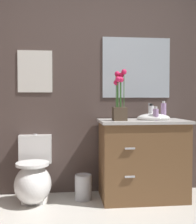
{
  "coord_description": "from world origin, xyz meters",
  "views": [
    {
      "loc": [
        -0.28,
        -1.78,
        1.08
      ],
      "look_at": [
        0.05,
        1.22,
        0.95
      ],
      "focal_mm": 46.59,
      "sensor_mm": 36.0,
      "label": 1
    }
  ],
  "objects_px": {
    "vanity_cabinet": "(143,158)",
    "trash_bin": "(83,187)",
    "hand_wash_bottle": "(151,112)",
    "wall_poster": "(35,71)",
    "toilet": "(33,179)",
    "soap_bottle": "(164,111)",
    "flower_vase": "(120,101)",
    "lotion_bottle": "(156,114)",
    "wall_mirror": "(136,68)"
  },
  "relations": [
    {
      "from": "hand_wash_bottle",
      "to": "wall_mirror",
      "type": "relative_size",
      "value": 0.22
    },
    {
      "from": "toilet",
      "to": "vanity_cabinet",
      "type": "distance_m",
      "value": 1.19
    },
    {
      "from": "toilet",
      "to": "wall_mirror",
      "type": "distance_m",
      "value": 1.7
    },
    {
      "from": "vanity_cabinet",
      "to": "soap_bottle",
      "type": "xyz_separation_m",
      "value": [
        0.22,
        -0.02,
        0.51
      ]
    },
    {
      "from": "vanity_cabinet",
      "to": "soap_bottle",
      "type": "bearing_deg",
      "value": -4.89
    },
    {
      "from": "trash_bin",
      "to": "wall_mirror",
      "type": "bearing_deg",
      "value": 22.2
    },
    {
      "from": "toilet",
      "to": "trash_bin",
      "type": "height_order",
      "value": "toilet"
    },
    {
      "from": "flower_vase",
      "to": "trash_bin",
      "type": "height_order",
      "value": "flower_vase"
    },
    {
      "from": "lotion_bottle",
      "to": "hand_wash_bottle",
      "type": "xyz_separation_m",
      "value": [
        0.02,
        0.23,
        0.01
      ]
    },
    {
      "from": "toilet",
      "to": "trash_bin",
      "type": "distance_m",
      "value": 0.54
    },
    {
      "from": "toilet",
      "to": "flower_vase",
      "type": "height_order",
      "value": "flower_vase"
    },
    {
      "from": "flower_vase",
      "to": "lotion_bottle",
      "type": "relative_size",
      "value": 3.64
    },
    {
      "from": "toilet",
      "to": "hand_wash_bottle",
      "type": "bearing_deg",
      "value": 4.73
    },
    {
      "from": "flower_vase",
      "to": "lotion_bottle",
      "type": "bearing_deg",
      "value": -2.85
    },
    {
      "from": "wall_poster",
      "to": "wall_mirror",
      "type": "distance_m",
      "value": 1.17
    },
    {
      "from": "soap_bottle",
      "to": "wall_poster",
      "type": "bearing_deg",
      "value": 167.34
    },
    {
      "from": "trash_bin",
      "to": "hand_wash_bottle",
      "type": "bearing_deg",
      "value": 7.52
    },
    {
      "from": "toilet",
      "to": "soap_bottle",
      "type": "distance_m",
      "value": 1.56
    },
    {
      "from": "wall_mirror",
      "to": "lotion_bottle",
      "type": "bearing_deg",
      "value": -73.62
    },
    {
      "from": "vanity_cabinet",
      "to": "wall_mirror",
      "type": "xyz_separation_m",
      "value": [
        -0.0,
        0.29,
        1.01
      ]
    },
    {
      "from": "trash_bin",
      "to": "wall_poster",
      "type": "distance_m",
      "value": 1.39
    },
    {
      "from": "vanity_cabinet",
      "to": "lotion_bottle",
      "type": "distance_m",
      "value": 0.5
    },
    {
      "from": "flower_vase",
      "to": "wall_poster",
      "type": "bearing_deg",
      "value": 157.65
    },
    {
      "from": "hand_wash_bottle",
      "to": "wall_poster",
      "type": "height_order",
      "value": "wall_poster"
    },
    {
      "from": "lotion_bottle",
      "to": "wall_mirror",
      "type": "bearing_deg",
      "value": 106.38
    },
    {
      "from": "toilet",
      "to": "lotion_bottle",
      "type": "relative_size",
      "value": 4.7
    },
    {
      "from": "hand_wash_bottle",
      "to": "trash_bin",
      "type": "relative_size",
      "value": 0.64
    },
    {
      "from": "flower_vase",
      "to": "wall_poster",
      "type": "height_order",
      "value": "wall_poster"
    },
    {
      "from": "vanity_cabinet",
      "to": "wall_poster",
      "type": "xyz_separation_m",
      "value": [
        -1.17,
        0.29,
        0.95
      ]
    },
    {
      "from": "soap_bottle",
      "to": "trash_bin",
      "type": "distance_m",
      "value": 1.19
    },
    {
      "from": "vanity_cabinet",
      "to": "trash_bin",
      "type": "height_order",
      "value": "vanity_cabinet"
    },
    {
      "from": "hand_wash_bottle",
      "to": "trash_bin",
      "type": "xyz_separation_m",
      "value": [
        -0.78,
        -0.1,
        -0.8
      ]
    },
    {
      "from": "hand_wash_bottle",
      "to": "wall_poster",
      "type": "distance_m",
      "value": 1.39
    },
    {
      "from": "flower_vase",
      "to": "wall_poster",
      "type": "distance_m",
      "value": 1.03
    },
    {
      "from": "wall_mirror",
      "to": "wall_poster",
      "type": "bearing_deg",
      "value": 180.0
    },
    {
      "from": "wall_poster",
      "to": "flower_vase",
      "type": "bearing_deg",
      "value": -22.35
    },
    {
      "from": "lotion_bottle",
      "to": "toilet",
      "type": "bearing_deg",
      "value": 174.59
    },
    {
      "from": "hand_wash_bottle",
      "to": "trash_bin",
      "type": "distance_m",
      "value": 1.12
    },
    {
      "from": "wall_poster",
      "to": "toilet",
      "type": "bearing_deg",
      "value": -90.0
    },
    {
      "from": "soap_bottle",
      "to": "wall_poster",
      "type": "xyz_separation_m",
      "value": [
        -1.39,
        0.31,
        0.44
      ]
    },
    {
      "from": "soap_bottle",
      "to": "lotion_bottle",
      "type": "distance_m",
      "value": 0.14
    },
    {
      "from": "flower_vase",
      "to": "trash_bin",
      "type": "xyz_separation_m",
      "value": [
        -0.37,
        0.11,
        -0.92
      ]
    },
    {
      "from": "vanity_cabinet",
      "to": "flower_vase",
      "type": "height_order",
      "value": "flower_vase"
    },
    {
      "from": "vanity_cabinet",
      "to": "soap_bottle",
      "type": "height_order",
      "value": "soap_bottle"
    },
    {
      "from": "soap_bottle",
      "to": "trash_bin",
      "type": "height_order",
      "value": "soap_bottle"
    },
    {
      "from": "vanity_cabinet",
      "to": "toilet",
      "type": "bearing_deg",
      "value": 178.71
    },
    {
      "from": "soap_bottle",
      "to": "hand_wash_bottle",
      "type": "bearing_deg",
      "value": 120.9
    },
    {
      "from": "vanity_cabinet",
      "to": "lotion_bottle",
      "type": "xyz_separation_m",
      "value": [
        0.11,
        -0.1,
        0.48
      ]
    },
    {
      "from": "toilet",
      "to": "wall_poster",
      "type": "height_order",
      "value": "wall_poster"
    },
    {
      "from": "toilet",
      "to": "wall_mirror",
      "type": "height_order",
      "value": "wall_mirror"
    }
  ]
}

